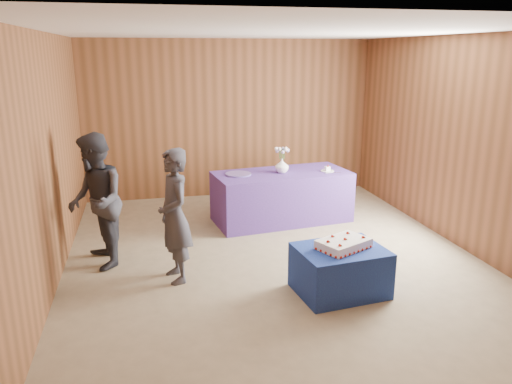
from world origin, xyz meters
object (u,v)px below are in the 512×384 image
object	(u,v)px
guest_right	(96,202)
guest_left	(174,216)
vase	(282,166)
sheet_cake	(343,244)
cake_table	(340,270)
serving_table	(282,197)

from	to	relation	value
guest_right	guest_left	bearing A→B (deg)	43.96
vase	guest_right	bearing A→B (deg)	-156.22
vase	sheet_cake	bearing A→B (deg)	-89.94
cake_table	guest_left	bearing A→B (deg)	150.50
guest_right	vase	bearing A→B (deg)	101.67
cake_table	vase	size ratio (longest dim) A/B	4.29
cake_table	guest_left	xyz separation A→B (m)	(-1.67, 0.70, 0.50)
sheet_cake	guest_left	world-z (taller)	guest_left
sheet_cake	cake_table	bearing A→B (deg)	165.56
sheet_cake	vase	bearing A→B (deg)	64.61
serving_table	vase	world-z (taller)	vase
serving_table	guest_left	xyz separation A→B (m)	(-1.70, -1.71, 0.38)
cake_table	sheet_cake	size ratio (longest dim) A/B	1.39
serving_table	vase	xyz separation A→B (m)	(-0.00, -0.01, 0.48)
sheet_cake	guest_right	distance (m)	2.87
serving_table	guest_right	distance (m)	2.83
guest_left	guest_right	bearing A→B (deg)	-136.80
sheet_cake	vase	size ratio (longest dim) A/B	3.09
serving_table	guest_right	world-z (taller)	guest_right
cake_table	vase	distance (m)	2.48
serving_table	cake_table	bearing A→B (deg)	-97.85
guest_left	vase	bearing A→B (deg)	122.35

